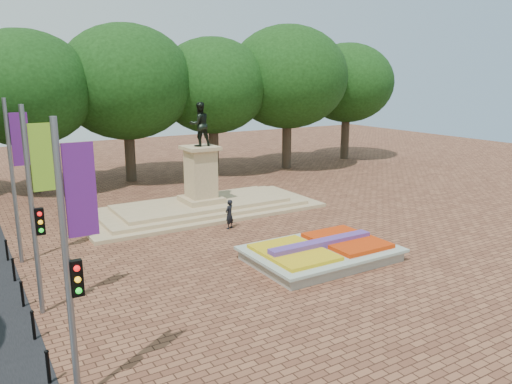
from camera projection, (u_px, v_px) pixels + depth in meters
ground at (276, 251)px, 22.95m from camera, size 90.00×90.00×0.00m
flower_bed at (321, 252)px, 21.72m from camera, size 6.30×4.30×0.91m
monument at (201, 197)px, 29.41m from camera, size 14.00×6.00×6.40m
tree_row_back at (171, 92)px, 37.59m from camera, size 44.80×8.80×10.43m
banner_poles at (37, 204)px, 15.89m from camera, size 0.88×11.17×7.00m
bollard_row at (27, 307)px, 16.17m from camera, size 0.12×13.12×0.98m
pedestrian at (229, 214)px, 26.11m from camera, size 0.68×0.60×1.56m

